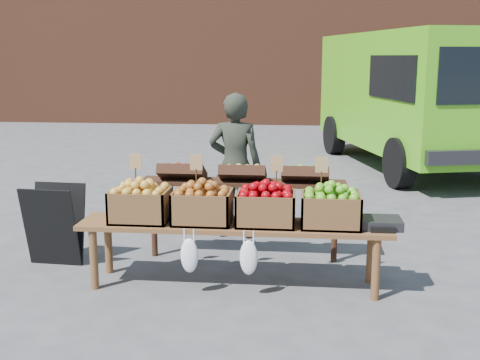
# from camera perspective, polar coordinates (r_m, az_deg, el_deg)

# --- Properties ---
(ground) EXTENTS (80.00, 80.00, 0.00)m
(ground) POSITION_cam_1_polar(r_m,az_deg,el_deg) (5.14, -7.94, -11.22)
(ground) COLOR #4B4B4E
(delivery_van) EXTENTS (3.70, 5.78, 2.39)m
(delivery_van) POSITION_cam_1_polar(r_m,az_deg,el_deg) (11.34, 16.71, 7.18)
(delivery_van) COLOR #4CAC17
(delivery_van) RESTS_ON ground
(vendor) EXTENTS (0.61, 0.42, 1.61)m
(vendor) POSITION_cam_1_polar(r_m,az_deg,el_deg) (6.62, -0.46, 1.35)
(vendor) COLOR #262C21
(vendor) RESTS_ON ground
(chalkboard_sign) EXTENTS (0.54, 0.32, 0.79)m
(chalkboard_sign) POSITION_cam_1_polar(r_m,az_deg,el_deg) (6.08, -17.18, -4.06)
(chalkboard_sign) COLOR black
(chalkboard_sign) RESTS_ON ground
(back_table) EXTENTS (2.10, 0.44, 1.04)m
(back_table) POSITION_cam_1_polar(r_m,az_deg,el_deg) (5.92, 0.29, -2.70)
(back_table) COLOR #311B10
(back_table) RESTS_ON ground
(display_bench) EXTENTS (2.70, 0.56, 0.57)m
(display_bench) POSITION_cam_1_polar(r_m,az_deg,el_deg) (5.31, -0.56, -7.08)
(display_bench) COLOR brown
(display_bench) RESTS_ON ground
(crate_golden_apples) EXTENTS (0.50, 0.40, 0.28)m
(crate_golden_apples) POSITION_cam_1_polar(r_m,az_deg,el_deg) (5.34, -9.41, -2.37)
(crate_golden_apples) COLOR gold
(crate_golden_apples) RESTS_ON display_bench
(crate_russet_pears) EXTENTS (0.50, 0.40, 0.28)m
(crate_russet_pears) POSITION_cam_1_polar(r_m,az_deg,el_deg) (5.22, -3.57, -2.55)
(crate_russet_pears) COLOR #9D5521
(crate_russet_pears) RESTS_ON display_bench
(crate_red_apples) EXTENTS (0.50, 0.40, 0.28)m
(crate_red_apples) POSITION_cam_1_polar(r_m,az_deg,el_deg) (5.16, 2.47, -2.70)
(crate_red_apples) COLOR #770002
(crate_red_apples) RESTS_ON display_bench
(crate_green_apples) EXTENTS (0.50, 0.40, 0.28)m
(crate_green_apples) POSITION_cam_1_polar(r_m,az_deg,el_deg) (5.16, 8.58, -2.83)
(crate_green_apples) COLOR #3B8816
(crate_green_apples) RESTS_ON display_bench
(weighing_scale) EXTENTS (0.34, 0.30, 0.08)m
(weighing_scale) POSITION_cam_1_polar(r_m,az_deg,el_deg) (5.22, 13.22, -3.97)
(weighing_scale) COLOR black
(weighing_scale) RESTS_ON display_bench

